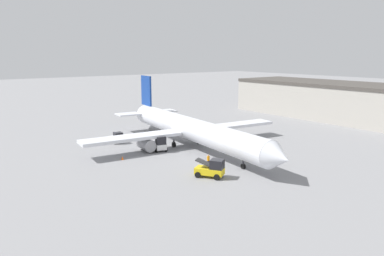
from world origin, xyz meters
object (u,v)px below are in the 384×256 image
(baggage_tug, at_px, (160,144))
(belt_loader_truck, at_px, (212,169))
(airplane, at_px, (189,128))
(ground_crew_worker, at_px, (208,160))
(safety_cone_near, at_px, (122,158))
(pushback_tug, at_px, (117,138))

(baggage_tug, bearing_deg, belt_loader_truck, 7.34)
(airplane, height_order, ground_crew_worker, airplane)
(ground_crew_worker, relative_size, safety_cone_near, 3.07)
(airplane, distance_m, belt_loader_truck, 16.09)
(ground_crew_worker, xyz_separation_m, safety_cone_near, (-9.96, -7.94, -0.63))
(baggage_tug, bearing_deg, airplane, 98.26)
(ground_crew_worker, xyz_separation_m, pushback_tug, (-20.19, -3.89, -0.01))
(safety_cone_near, bearing_deg, airplane, 92.77)
(baggage_tug, height_order, pushback_tug, baggage_tug)
(ground_crew_worker, distance_m, belt_loader_truck, 4.57)
(baggage_tug, bearing_deg, ground_crew_worker, 18.32)
(airplane, distance_m, baggage_tug, 5.74)
(belt_loader_truck, xyz_separation_m, pushback_tug, (-23.98, -1.35, -0.21))
(pushback_tug, distance_m, safety_cone_near, 11.02)
(belt_loader_truck, distance_m, pushback_tug, 24.01)
(airplane, bearing_deg, pushback_tug, -133.31)
(ground_crew_worker, bearing_deg, pushback_tug, -129.61)
(airplane, relative_size, baggage_tug, 13.02)
(baggage_tug, relative_size, pushback_tug, 1.10)
(baggage_tug, xyz_separation_m, pushback_tug, (-9.12, -2.99, -0.22))
(ground_crew_worker, xyz_separation_m, belt_loader_truck, (3.79, -2.54, 0.21))
(pushback_tug, bearing_deg, safety_cone_near, -19.34)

